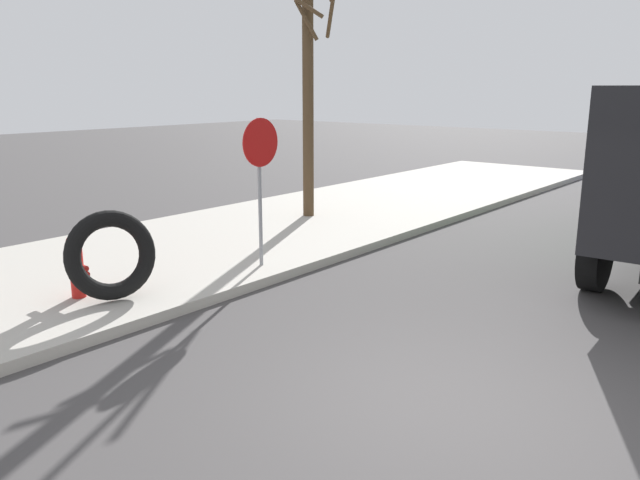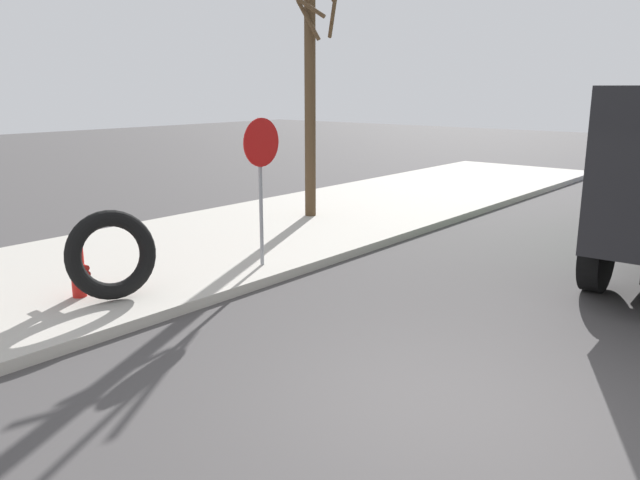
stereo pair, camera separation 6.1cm
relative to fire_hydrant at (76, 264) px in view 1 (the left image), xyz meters
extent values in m
plane|color=#423F3F|center=(0.57, -5.36, -0.63)|extent=(80.00, 80.00, 0.00)
cube|color=#ADA89E|center=(0.57, 1.14, -0.55)|extent=(36.00, 5.00, 0.15)
cylinder|color=red|center=(0.00, 0.01, -0.11)|extent=(0.19, 0.19, 0.73)
sphere|color=red|center=(0.00, 0.01, 0.31)|extent=(0.22, 0.22, 0.22)
cylinder|color=red|center=(0.00, -0.17, -0.03)|extent=(0.09, 0.15, 0.09)
cylinder|color=red|center=(0.00, 0.18, -0.03)|extent=(0.09, 0.15, 0.09)
cylinder|color=red|center=(0.00, -0.17, -0.11)|extent=(0.10, 0.15, 0.10)
torus|color=black|center=(0.26, -0.44, 0.14)|extent=(1.29, 0.76, 1.24)
cylinder|color=gray|center=(2.77, -0.80, 0.71)|extent=(0.06, 0.06, 2.37)
cylinder|color=red|center=(2.77, -0.84, 1.52)|extent=(0.76, 0.02, 0.76)
cylinder|color=black|center=(5.35, -5.27, -0.08)|extent=(1.11, 0.35, 1.10)
cylinder|color=#4C3823|center=(6.37, 1.25, 2.32)|extent=(0.24, 0.24, 5.60)
cylinder|color=#4C3823|center=(6.02, 1.06, 4.01)|extent=(0.48, 0.78, 0.58)
cylinder|color=#4C3823|center=(6.19, 1.13, 3.71)|extent=(0.35, 0.48, 0.83)
cylinder|color=#4C3823|center=(6.74, 0.91, 3.88)|extent=(0.78, 0.83, 0.94)
camera|label=1|loc=(-4.24, -7.80, 2.34)|focal=35.12mm
camera|label=2|loc=(-4.20, -7.85, 2.34)|focal=35.12mm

